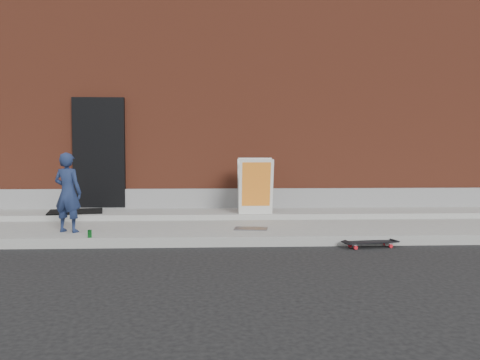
{
  "coord_description": "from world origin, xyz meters",
  "views": [
    {
      "loc": [
        -0.16,
        -6.77,
        1.34
      ],
      "look_at": [
        0.2,
        0.8,
        0.94
      ],
      "focal_mm": 35.0,
      "sensor_mm": 36.0,
      "label": 1
    }
  ],
  "objects": [
    {
      "name": "pizza_sign",
      "position": [
        0.54,
        1.98,
        0.77
      ],
      "size": [
        0.63,
        0.75,
        1.05
      ],
      "color": "silver",
      "rests_on": "apron"
    },
    {
      "name": "soda_can",
      "position": [
        -2.02,
        0.05,
        0.21
      ],
      "size": [
        0.06,
        0.06,
        0.11
      ],
      "primitive_type": "cylinder",
      "rotation": [
        0.0,
        0.0,
        -0.04
      ],
      "color": "#1B882D",
      "rests_on": "sidewalk"
    },
    {
      "name": "doormat",
      "position": [
        -2.9,
        2.31,
        0.26
      ],
      "size": [
        1.15,
        1.01,
        0.03
      ],
      "primitive_type": "cube",
      "rotation": [
        0.0,
        0.0,
        0.24
      ],
      "color": "black",
      "rests_on": "apron"
    },
    {
      "name": "sidewalk",
      "position": [
        0.0,
        1.5,
        0.07
      ],
      "size": [
        20.0,
        3.0,
        0.15
      ],
      "primitive_type": "cube",
      "color": "gray",
      "rests_on": "ground"
    },
    {
      "name": "skateboard",
      "position": [
        2.05,
        -0.12,
        0.07
      ],
      "size": [
        0.83,
        0.35,
        0.09
      ],
      "color": "red",
      "rests_on": "ground"
    },
    {
      "name": "child",
      "position": [
        -2.49,
        0.56,
        0.77
      ],
      "size": [
        0.52,
        0.41,
        1.24
      ],
      "primitive_type": "imported",
      "rotation": [
        0.0,
        0.0,
        2.85
      ],
      "color": "#182344",
      "rests_on": "sidewalk"
    },
    {
      "name": "building",
      "position": [
        -0.0,
        6.99,
        2.5
      ],
      "size": [
        20.0,
        8.1,
        5.0
      ],
      "color": "brown",
      "rests_on": "ground"
    },
    {
      "name": "utility_plate",
      "position": [
        0.37,
        0.72,
        0.16
      ],
      "size": [
        0.57,
        0.41,
        0.02
      ],
      "primitive_type": "cube",
      "rotation": [
        0.0,
        0.0,
        -0.16
      ],
      "color": "#56565B",
      "rests_on": "sidewalk"
    },
    {
      "name": "apron",
      "position": [
        0.0,
        2.4,
        0.2
      ],
      "size": [
        20.0,
        1.2,
        0.1
      ],
      "primitive_type": "cube",
      "color": "gray",
      "rests_on": "sidewalk"
    },
    {
      "name": "ground",
      "position": [
        0.0,
        0.0,
        0.0
      ],
      "size": [
        80.0,
        80.0,
        0.0
      ],
      "primitive_type": "plane",
      "color": "black",
      "rests_on": "ground"
    }
  ]
}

